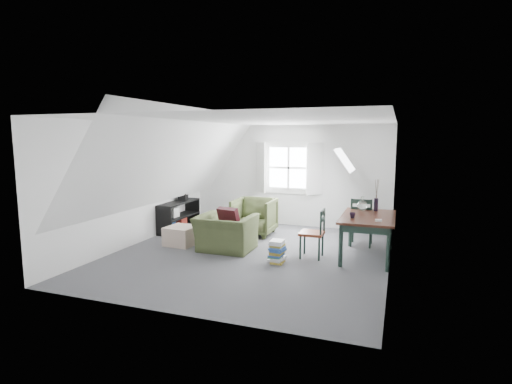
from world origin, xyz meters
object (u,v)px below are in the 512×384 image
at_px(armchair_near, 226,250).
at_px(ottoman, 182,236).
at_px(dining_chair_far, 362,221).
at_px(armchair_far, 254,234).
at_px(media_shelf, 177,218).
at_px(dining_chair_near, 314,233).
at_px(magazine_stack, 277,252).
at_px(dining_table, 368,221).

relative_size(armchair_near, ottoman, 1.87).
bearing_deg(dining_chair_far, armchair_far, -8.13).
distance_m(armchair_far, media_shelf, 1.90).
bearing_deg(dining_chair_near, media_shelf, -127.15).
relative_size(media_shelf, magazine_stack, 3.37).
distance_m(ottoman, media_shelf, 1.33).
bearing_deg(magazine_stack, ottoman, 167.86).
bearing_deg(dining_table, media_shelf, 167.46).
xyz_separation_m(armchair_near, ottoman, (-1.03, 0.07, 0.19)).
height_order(armchair_far, dining_chair_far, dining_chair_far).
bearing_deg(dining_chair_far, armchair_near, 22.63).
distance_m(armchair_near, dining_chair_near, 1.77).
relative_size(armchair_far, dining_chair_near, 1.01).
relative_size(dining_chair_far, dining_chair_near, 1.10).
distance_m(armchair_far, dining_chair_far, 2.44).
height_order(armchair_far, dining_chair_near, dining_chair_near).
bearing_deg(ottoman, magazine_stack, -12.14).
xyz_separation_m(dining_table, media_shelf, (-4.42, 0.71, -0.37)).
xyz_separation_m(armchair_near, dining_table, (2.63, 0.45, 0.68)).
xyz_separation_m(dining_table, dining_chair_far, (-0.18, 0.80, -0.16)).
distance_m(armchair_far, dining_chair_near, 2.13).
bearing_deg(ottoman, armchair_near, -4.00).
distance_m(dining_chair_far, media_shelf, 4.24).
xyz_separation_m(dining_chair_far, dining_chair_near, (-0.75, -1.13, -0.05)).
relative_size(ottoman, dining_table, 0.37).
bearing_deg(dining_table, armchair_near, -173.70).
height_order(ottoman, dining_table, dining_table).
height_order(ottoman, magazine_stack, magazine_stack).
height_order(armchair_near, dining_chair_near, dining_chair_near).
relative_size(armchair_far, magazine_stack, 2.29).
height_order(armchair_near, media_shelf, media_shelf).
bearing_deg(dining_chair_near, dining_table, 89.32).
bearing_deg(armchair_far, dining_chair_far, -4.79).
distance_m(dining_table, media_shelf, 4.49).
height_order(armchair_near, armchair_far, armchair_far).
relative_size(armchair_far, dining_chair_far, 0.92).
bearing_deg(armchair_far, armchair_near, -94.12).
distance_m(armchair_far, dining_table, 2.81).
bearing_deg(magazine_stack, media_shelf, 152.12).
xyz_separation_m(armchair_near, dining_chair_far, (2.45, 1.25, 0.52)).
bearing_deg(dining_chair_far, ottoman, 14.30).
xyz_separation_m(armchair_near, magazine_stack, (1.17, -0.40, 0.20)).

